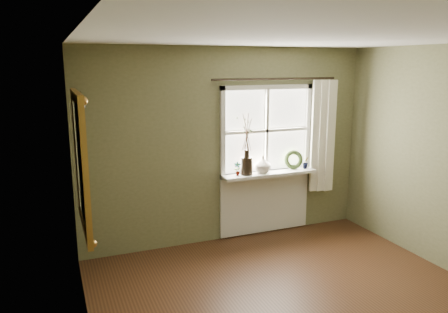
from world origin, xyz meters
name	(u,v)px	position (x,y,z in m)	size (l,w,h in m)	color
ceiling	(336,36)	(0.00, 0.00, 2.60)	(4.50, 4.50, 0.00)	silver
wall_back	(227,145)	(0.00, 2.30, 1.30)	(4.00, 0.10, 2.60)	#686945
wall_left	(81,222)	(-2.05, 0.00, 1.30)	(0.10, 4.50, 2.60)	#686945
window_frame	(266,131)	(0.55, 2.23, 1.48)	(1.36, 0.06, 1.24)	silver
window_sill	(269,174)	(0.55, 2.12, 0.90)	(1.36, 0.26, 0.04)	silver
window_apron	(265,202)	(0.55, 2.23, 0.46)	(1.36, 0.04, 0.88)	silver
dark_jug	(247,166)	(0.21, 2.12, 1.04)	(0.16, 0.16, 0.24)	black
cream_vase	(263,164)	(0.45, 2.12, 1.04)	(0.23, 0.23, 0.24)	silver
wreath	(293,162)	(0.95, 2.16, 1.02)	(0.27, 0.27, 0.07)	#2F411C
potted_plant_left	(237,169)	(0.07, 2.12, 1.01)	(0.10, 0.07, 0.18)	#2F411C
potted_plant_right	(306,162)	(1.13, 2.12, 1.01)	(0.10, 0.08, 0.17)	#2F411C
curtain	(322,136)	(1.39, 2.13, 1.37)	(0.36, 0.12, 1.59)	silver
curtain_rod	(276,79)	(0.65, 2.17, 2.18)	(0.03, 0.03, 1.84)	black
gilt_mirror	(80,162)	(-1.96, 1.11, 1.49)	(0.10, 1.10, 1.31)	white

